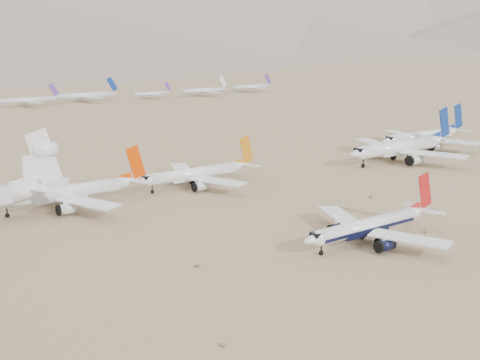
{
  "coord_description": "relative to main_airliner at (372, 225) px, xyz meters",
  "views": [
    {
      "loc": [
        -89.26,
        -82.13,
        44.49
      ],
      "look_at": [
        3.22,
        46.5,
        7.0
      ],
      "focal_mm": 45.0,
      "sensor_mm": 36.0,
      "label": 1
    }
  ],
  "objects": [
    {
      "name": "foothills",
      "position": [
        517.14,
        1095.24,
        63.4
      ],
      "size": [
        4637.5,
        1395.0,
        155.0
      ],
      "color": "slate",
      "rests_on": "ground"
    },
    {
      "name": "desert_scrub",
      "position": [
        -36.45,
        -28.83,
        -3.46
      ],
      "size": [
        219.83,
        121.67,
        0.63
      ],
      "color": "brown",
      "rests_on": "ground"
    },
    {
      "name": "ground",
      "position": [
        -9.54,
        -4.76,
        -3.75
      ],
      "size": [
        7000.0,
        7000.0,
        0.0
      ],
      "primitive_type": "plane",
      "color": "#7F654A",
      "rests_on": "ground"
    },
    {
      "name": "row2_gold_tail",
      "position": [
        -4.37,
        66.81,
        0.21
      ],
      "size": [
        39.78,
        38.9,
        14.16
      ],
      "color": "white",
      "rests_on": "ground"
    },
    {
      "name": "row2_blue_far",
      "position": [
        107.0,
        68.58,
        1.03
      ],
      "size": [
        48.24,
        47.16,
        17.14
      ],
      "color": "white",
      "rests_on": "ground"
    },
    {
      "name": "main_airliner",
      "position": [
        0.0,
        0.0,
        0.0
      ],
      "size": [
        38.63,
        37.73,
        13.63
      ],
      "color": "white",
      "rests_on": "ground"
    },
    {
      "name": "row2_navy_widebody",
      "position": [
        77.65,
        55.75,
        1.42
      ],
      "size": [
        52.02,
        50.87,
        18.51
      ],
      "color": "white",
      "rests_on": "ground"
    },
    {
      "name": "row2_orange_tail",
      "position": [
        -44.81,
        66.53,
        0.47
      ],
      "size": [
        42.11,
        41.19,
        15.02
      ],
      "color": "white",
      "rests_on": "ground"
    }
  ]
}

